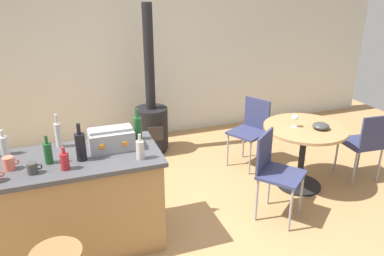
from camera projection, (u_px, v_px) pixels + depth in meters
The scene contains 20 objects.
ground_plane at pixel (196, 230), 3.63m from camera, with size 8.80×8.80×0.00m, color #A37A4C.
back_wall at pixel (135, 47), 5.33m from camera, with size 8.00×0.10×2.70m, color beige.
kitchen_island at pixel (72, 204), 3.26m from camera, with size 1.55×0.72×0.88m.
dining_table at pixel (304, 141), 4.21m from camera, with size 0.91×0.91×0.74m.
folding_chair_near at pixel (365, 142), 4.36m from camera, with size 0.43×0.43×0.85m.
folding_chair_far at pixel (251, 128), 4.75m from camera, with size 0.54×0.54×0.86m.
folding_chair_left at pixel (275, 169), 3.68m from camera, with size 0.56×0.56×0.88m.
wood_stove at pixel (152, 118), 5.13m from camera, with size 0.44×0.45×1.98m.
toolbox at pixel (111, 139), 3.24m from camera, with size 0.38×0.25×0.19m.
bottle_0 at pixel (81, 146), 3.03m from camera, with size 0.08×0.08×0.32m.
bottle_1 at pixel (140, 149), 3.07m from camera, with size 0.07×0.07×0.22m.
bottle_2 at pixel (48, 153), 2.99m from camera, with size 0.06×0.06×0.24m.
bottle_3 at pixel (58, 135), 3.27m from camera, with size 0.06×0.06×0.30m.
bottle_4 at pixel (138, 128), 3.43m from camera, with size 0.07×0.07×0.29m.
bottle_5 at pixel (65, 161), 2.90m from camera, with size 0.07×0.07×0.19m.
bottle_6 at pixel (4, 145), 3.14m from camera, with size 0.07×0.07×0.22m.
cup_1 at pixel (9, 163), 2.90m from camera, with size 0.12×0.08×0.10m.
cup_2 at pixel (33, 168), 2.85m from camera, with size 0.11×0.08×0.09m.
wine_glass at pixel (295, 118), 4.09m from camera, with size 0.07×0.07×0.14m.
serving_bowl at pixel (321, 126), 4.07m from camera, with size 0.18×0.18×0.07m, color #383838.
Camera 1 is at (-1.05, -2.82, 2.27)m, focal length 35.38 mm.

